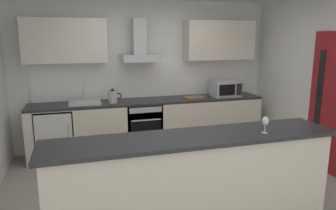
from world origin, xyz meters
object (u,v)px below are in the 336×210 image
Objects in this scene: wine_glass at (265,122)px; chopping_board at (194,97)px; microwave at (225,88)px; sink at (85,102)px; range_hood at (139,48)px; oven at (142,125)px; kettle at (113,97)px; refrigerator at (55,135)px.

wine_glass is 2.39m from chopping_board.
sink is (-2.51, 0.04, -0.12)m from microwave.
microwave is 0.69× the size of range_hood.
wine_glass is (0.82, -2.54, -0.70)m from range_hood.
oven is at bearing 178.56° from chopping_board.
chopping_board is at bearing 0.40° from kettle.
microwave is at bearing 0.16° from kettle.
chopping_board is at bearing -9.24° from range_hood.
kettle is at bearing -176.12° from oven.
sink is 3.00m from wine_glass.
refrigerator is at bearing 179.50° from chopping_board.
oven is 2.77× the size of kettle.
kettle reaches higher than chopping_board.
refrigerator is at bearing -178.40° from sink.
refrigerator is (-1.44, -0.00, -0.03)m from oven.
range_hood is 1.30m from chopping_board.
chopping_board reaches higher than refrigerator.
wine_glass is at bearing -92.84° from chopping_board.
range_hood is (0.95, 0.12, 0.86)m from sink.
oven is 0.74m from kettle.
chopping_board is (2.38, -0.02, 0.49)m from refrigerator.
range_hood is 4.05× the size of wine_glass.
chopping_board is (0.94, -0.02, 0.45)m from oven.
refrigerator is 4.78× the size of wine_glass.
range_hood is at bearing 174.23° from microwave.
microwave is at bearing 72.86° from wine_glass.
wine_glass reaches higher than chopping_board.
refrigerator is at bearing -179.89° from oven.
chopping_board is at bearing -0.50° from refrigerator.
microwave is (3.00, -0.03, 0.62)m from refrigerator.
chopping_board reaches higher than oven.
sink reaches higher than chopping_board.
microwave is at bearing -5.77° from range_hood.
chopping_board is at bearing -1.44° from oven.
oven is 1.67m from microwave.
microwave is at bearing -1.03° from oven.
wine_glass is at bearing -53.77° from sink.
oven is 1.44m from refrigerator.
microwave is 2.05m from kettle.
oven is at bearing 0.11° from refrigerator.
wine_glass is (1.32, -2.37, 0.08)m from kettle.
refrigerator is at bearing -174.75° from range_hood.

